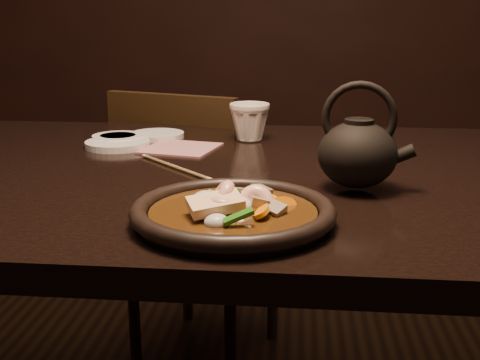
# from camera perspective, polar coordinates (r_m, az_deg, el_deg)

# --- Properties ---
(table) EXTENTS (1.60, 0.90, 0.75)m
(table) POSITION_cam_1_polar(r_m,az_deg,el_deg) (1.11, -4.61, -2.62)
(table) COLOR black
(table) RESTS_ON floor
(chair) EXTENTS (0.49, 0.49, 0.82)m
(chair) POSITION_cam_1_polar(r_m,az_deg,el_deg) (1.72, -4.35, -3.94)
(chair) COLOR black
(chair) RESTS_ON floor
(plate) EXTENTS (0.27, 0.27, 0.03)m
(plate) POSITION_cam_1_polar(r_m,az_deg,el_deg) (0.79, -0.67, -3.16)
(plate) COLOR black
(plate) RESTS_ON table
(stirfry) EXTENTS (0.15, 0.15, 0.06)m
(stirfry) POSITION_cam_1_polar(r_m,az_deg,el_deg) (0.79, -0.77, -2.77)
(stirfry) COLOR #371F0A
(stirfry) RESTS_ON plate
(soy_dish) EXTENTS (0.11, 0.11, 0.02)m
(soy_dish) POSITION_cam_1_polar(r_m,az_deg,el_deg) (1.33, -11.49, 3.88)
(soy_dish) COLOR silver
(soy_dish) RESTS_ON table
(saucer_left) EXTENTS (0.13, 0.13, 0.01)m
(saucer_left) POSITION_cam_1_polar(r_m,az_deg,el_deg) (1.28, -11.53, 3.36)
(saucer_left) COLOR silver
(saucer_left) RESTS_ON table
(saucer_right) EXTENTS (0.12, 0.12, 0.01)m
(saucer_right) POSITION_cam_1_polar(r_m,az_deg,el_deg) (1.36, -7.86, 4.23)
(saucer_right) COLOR silver
(saucer_right) RESTS_ON table
(tea_cup) EXTENTS (0.10, 0.09, 0.09)m
(tea_cup) POSITION_cam_1_polar(r_m,az_deg,el_deg) (1.31, 0.91, 5.65)
(tea_cup) COLOR beige
(tea_cup) RESTS_ON table
(chopsticks) EXTENTS (0.16, 0.17, 0.01)m
(chopsticks) POSITION_cam_1_polar(r_m,az_deg,el_deg) (1.08, -6.18, 1.24)
(chopsticks) COLOR tan
(chopsticks) RESTS_ON table
(napkin) EXTENTS (0.17, 0.17, 0.00)m
(napkin) POSITION_cam_1_polar(r_m,az_deg,el_deg) (1.24, -5.65, 3.02)
(napkin) COLOR #A56865
(napkin) RESTS_ON table
(teapot) EXTENTS (0.15, 0.12, 0.17)m
(teapot) POSITION_cam_1_polar(r_m,az_deg,el_deg) (0.95, 11.13, 2.75)
(teapot) COLOR black
(teapot) RESTS_ON table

